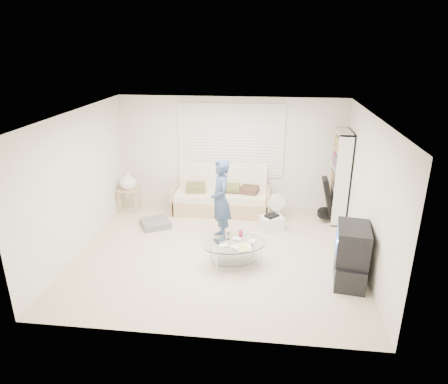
# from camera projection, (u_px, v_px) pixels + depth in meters

# --- Properties ---
(ground) EXTENTS (5.00, 5.00, 0.00)m
(ground) POSITION_uv_depth(u_px,v_px,m) (218.00, 252.00, 7.28)
(ground) COLOR beige
(ground) RESTS_ON ground
(room_shell) EXTENTS (5.02, 4.52, 2.51)m
(room_shell) POSITION_uv_depth(u_px,v_px,m) (221.00, 159.00, 7.15)
(room_shell) COLOR white
(room_shell) RESTS_ON ground
(window_blinds) EXTENTS (2.32, 0.08, 1.62)m
(window_blinds) POSITION_uv_depth(u_px,v_px,m) (231.00, 141.00, 8.77)
(window_blinds) COLOR silver
(window_blinds) RESTS_ON ground
(futon_sofa) EXTENTS (2.13, 0.86, 1.04)m
(futon_sofa) POSITION_uv_depth(u_px,v_px,m) (222.00, 197.00, 8.92)
(futon_sofa) COLOR tan
(futon_sofa) RESTS_ON ground
(grey_floor_pillow) EXTENTS (0.75, 0.75, 0.12)m
(grey_floor_pillow) POSITION_uv_depth(u_px,v_px,m) (156.00, 223.00, 8.28)
(grey_floor_pillow) COLOR slate
(grey_floor_pillow) RESTS_ON ground
(side_table) EXTENTS (0.47, 0.37, 0.92)m
(side_table) POSITION_uv_depth(u_px,v_px,m) (128.00, 182.00, 8.81)
(side_table) COLOR tan
(side_table) RESTS_ON ground
(bookshelf) EXTENTS (0.30, 0.81, 1.92)m
(bookshelf) POSITION_uv_depth(u_px,v_px,m) (339.00, 177.00, 8.29)
(bookshelf) COLOR white
(bookshelf) RESTS_ON ground
(guitar_case) EXTENTS (0.37, 0.35, 0.95)m
(guitar_case) POSITION_uv_depth(u_px,v_px,m) (328.00, 203.00, 8.37)
(guitar_case) COLOR black
(guitar_case) RESTS_ON ground
(floor_fan) EXTENTS (0.38, 0.25, 0.61)m
(floor_fan) POSITION_uv_depth(u_px,v_px,m) (277.00, 205.00, 8.43)
(floor_fan) COLOR white
(floor_fan) RESTS_ON ground
(storage_bin) EXTENTS (0.54, 0.45, 0.32)m
(storage_bin) POSITION_uv_depth(u_px,v_px,m) (271.00, 222.00, 8.12)
(storage_bin) COLOR white
(storage_bin) RESTS_ON ground
(tv_unit) EXTENTS (0.58, 0.92, 0.94)m
(tv_unit) POSITION_uv_depth(u_px,v_px,m) (351.00, 255.00, 6.26)
(tv_unit) COLOR black
(tv_unit) RESTS_ON ground
(coffee_table) EXTENTS (1.28, 1.05, 0.53)m
(coffee_table) POSITION_uv_depth(u_px,v_px,m) (236.00, 247.00, 6.75)
(coffee_table) COLOR silver
(coffee_table) RESTS_ON ground
(standing_person) EXTENTS (0.56, 0.68, 1.60)m
(standing_person) POSITION_uv_depth(u_px,v_px,m) (221.00, 200.00, 7.51)
(standing_person) COLOR #2C4A62
(standing_person) RESTS_ON ground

